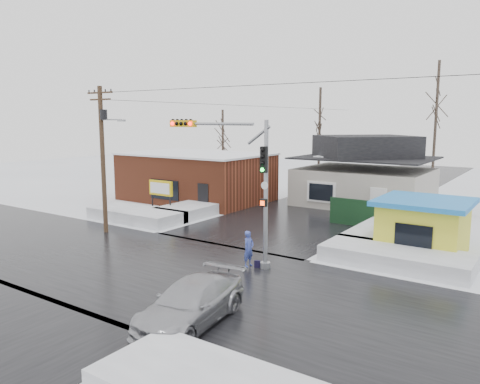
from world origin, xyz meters
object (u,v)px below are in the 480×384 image
Objects in this scene: traffic_signal at (238,172)px; pedestrian at (249,249)px; car at (191,303)px; marquee_sign at (161,189)px; kiosk at (423,226)px; utility_pole at (103,151)px.

traffic_signal is 3.75m from pedestrian.
pedestrian is 0.34× the size of car.
marquee_sign is 19.29m from car.
marquee_sign is 0.50× the size of car.
traffic_signal is 13.42m from marquee_sign.
marquee_sign is 0.55× the size of kiosk.
pedestrian is at bearing -3.69° from utility_pole.
traffic_signal is at bearing -135.16° from kiosk.
marquee_sign reaches higher than pedestrian.
car is (14.06, -13.16, -1.18)m from marquee_sign.
utility_pole is 15.46m from car.
marquee_sign is (-11.43, 6.53, -2.62)m from traffic_signal.
traffic_signal is 1.37× the size of car.
traffic_signal is 4.03× the size of pedestrian.
car is (2.63, -6.63, -3.80)m from traffic_signal.
kiosk is 9.60m from pedestrian.
utility_pole is (-10.36, 0.53, 0.57)m from traffic_signal.
utility_pole is 11.93m from pedestrian.
pedestrian is at bearing -131.15° from kiosk.
kiosk is 14.39m from car.
marquee_sign is at bearing 100.13° from utility_pole.
utility_pole reaches higher than car.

